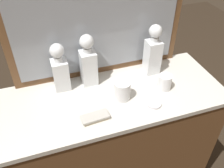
{
  "coord_description": "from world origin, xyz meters",
  "views": [
    {
      "loc": [
        -0.32,
        -0.94,
        1.81
      ],
      "look_at": [
        0.0,
        0.0,
        0.99
      ],
      "focal_mm": 39.41,
      "sensor_mm": 36.0,
      "label": 1
    }
  ],
  "objects_px": {
    "silver_brush_left": "(95,117)",
    "crystal_decanter_rear": "(88,65)",
    "crystal_decanter_far_right": "(153,54)",
    "crystal_tumbler_right": "(165,83)",
    "porcelain_dish": "(154,104)",
    "crystal_tumbler_front": "(122,91)",
    "crystal_decanter_far_left": "(60,71)"
  },
  "relations": [
    {
      "from": "crystal_decanter_rear",
      "to": "crystal_tumbler_right",
      "type": "bearing_deg",
      "value": -26.14
    },
    {
      "from": "porcelain_dish",
      "to": "crystal_tumbler_front",
      "type": "bearing_deg",
      "value": 143.9
    },
    {
      "from": "crystal_decanter_far_right",
      "to": "crystal_decanter_rear",
      "type": "relative_size",
      "value": 1.01
    },
    {
      "from": "crystal_tumbler_right",
      "to": "crystal_decanter_rear",
      "type": "bearing_deg",
      "value": 153.86
    },
    {
      "from": "crystal_tumbler_right",
      "to": "porcelain_dish",
      "type": "bearing_deg",
      "value": -137.47
    },
    {
      "from": "crystal_decanter_far_right",
      "to": "crystal_tumbler_right",
      "type": "distance_m",
      "value": 0.19
    },
    {
      "from": "crystal_decanter_far_left",
      "to": "silver_brush_left",
      "type": "bearing_deg",
      "value": -69.9
    },
    {
      "from": "crystal_decanter_rear",
      "to": "crystal_tumbler_right",
      "type": "relative_size",
      "value": 3.48
    },
    {
      "from": "crystal_decanter_far_right",
      "to": "crystal_decanter_far_left",
      "type": "bearing_deg",
      "value": 178.05
    },
    {
      "from": "crystal_decanter_rear",
      "to": "crystal_tumbler_front",
      "type": "relative_size",
      "value": 2.89
    },
    {
      "from": "crystal_tumbler_right",
      "to": "crystal_decanter_far_right",
      "type": "bearing_deg",
      "value": 89.86
    },
    {
      "from": "silver_brush_left",
      "to": "crystal_decanter_rear",
      "type": "bearing_deg",
      "value": 80.62
    },
    {
      "from": "crystal_tumbler_right",
      "to": "silver_brush_left",
      "type": "height_order",
      "value": "crystal_tumbler_right"
    },
    {
      "from": "crystal_tumbler_front",
      "to": "porcelain_dish",
      "type": "bearing_deg",
      "value": -36.1
    },
    {
      "from": "crystal_decanter_far_right",
      "to": "crystal_decanter_far_left",
      "type": "xyz_separation_m",
      "value": [
        -0.54,
        0.02,
        -0.01
      ]
    },
    {
      "from": "crystal_decanter_far_right",
      "to": "crystal_tumbler_front",
      "type": "relative_size",
      "value": 2.92
    },
    {
      "from": "silver_brush_left",
      "to": "crystal_tumbler_front",
      "type": "bearing_deg",
      "value": 29.78
    },
    {
      "from": "crystal_decanter_far_left",
      "to": "silver_brush_left",
      "type": "relative_size",
      "value": 1.98
    },
    {
      "from": "crystal_decanter_far_left",
      "to": "porcelain_dish",
      "type": "height_order",
      "value": "crystal_decanter_far_left"
    },
    {
      "from": "crystal_decanter_far_left",
      "to": "crystal_tumbler_right",
      "type": "height_order",
      "value": "crystal_decanter_far_left"
    },
    {
      "from": "crystal_tumbler_front",
      "to": "silver_brush_left",
      "type": "height_order",
      "value": "crystal_tumbler_front"
    },
    {
      "from": "crystal_tumbler_right",
      "to": "silver_brush_left",
      "type": "xyz_separation_m",
      "value": [
        -0.43,
        -0.1,
        -0.03
      ]
    },
    {
      "from": "crystal_decanter_rear",
      "to": "silver_brush_left",
      "type": "bearing_deg",
      "value": -99.38
    },
    {
      "from": "crystal_decanter_rear",
      "to": "crystal_decanter_far_left",
      "type": "xyz_separation_m",
      "value": [
        -0.16,
        0.0,
        -0.01
      ]
    },
    {
      "from": "crystal_decanter_far_right",
      "to": "crystal_tumbler_right",
      "type": "relative_size",
      "value": 3.53
    },
    {
      "from": "crystal_decanter_rear",
      "to": "crystal_decanter_far_left",
      "type": "relative_size",
      "value": 1.09
    },
    {
      "from": "crystal_tumbler_right",
      "to": "crystal_tumbler_front",
      "type": "relative_size",
      "value": 0.83
    },
    {
      "from": "crystal_decanter_far_left",
      "to": "crystal_tumbler_front",
      "type": "height_order",
      "value": "crystal_decanter_far_left"
    },
    {
      "from": "crystal_decanter_rear",
      "to": "crystal_tumbler_front",
      "type": "xyz_separation_m",
      "value": [
        0.13,
        -0.19,
        -0.07
      ]
    },
    {
      "from": "crystal_decanter_far_left",
      "to": "crystal_tumbler_right",
      "type": "xyz_separation_m",
      "value": [
        0.54,
        -0.19,
        -0.07
      ]
    },
    {
      "from": "crystal_decanter_far_right",
      "to": "crystal_tumbler_right",
      "type": "bearing_deg",
      "value": -90.14
    },
    {
      "from": "crystal_decanter_rear",
      "to": "crystal_tumbler_front",
      "type": "distance_m",
      "value": 0.24
    }
  ]
}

